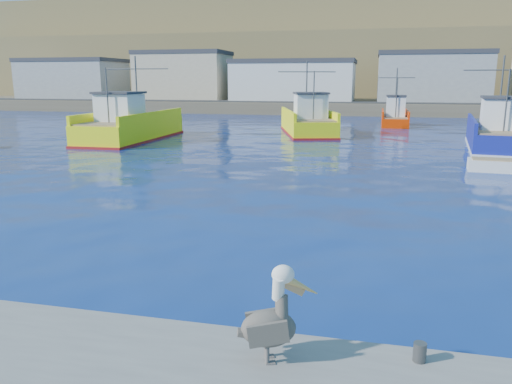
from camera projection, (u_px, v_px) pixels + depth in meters
ground at (271, 286)px, 11.59m from camera, size 260.00×260.00×0.00m
dock_bollards at (265, 334)px, 8.09m from camera, size 36.20×0.20×0.30m
far_shore at (367, 61)px, 113.35m from camera, size 200.00×81.00×24.00m
trawler_yellow_a at (130, 126)px, 39.57m from camera, size 5.57×12.21×6.63m
trawler_yellow_b at (308, 122)px, 44.28m from camera, size 6.57×11.56×6.47m
trawler_blue at (498, 134)px, 34.67m from camera, size 5.24×11.12×6.44m
boat_orange at (395, 116)px, 51.97m from camera, size 3.68×7.03×5.91m
skiff_mid at (506, 167)px, 25.92m from camera, size 3.83×1.66×0.81m
pelican at (272, 320)px, 7.48m from camera, size 1.22×0.72×1.53m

